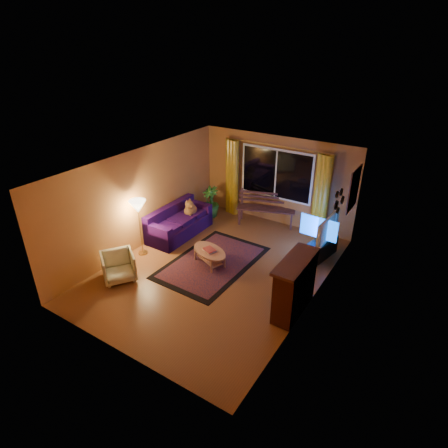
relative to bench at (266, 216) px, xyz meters
The scene contains 22 objects.
floor 2.69m from the bench, 87.68° to the right, with size 4.50×6.00×0.02m, color brown.
ceiling 3.51m from the bench, 87.68° to the right, with size 4.50×6.00×0.02m, color white.
wall_back 1.07m from the bench, 71.86° to the left, with size 4.50×0.02×2.50m, color #BB743B.
wall_left 3.58m from the bench, 128.77° to the right, with size 0.02×6.00×2.50m, color #BB743B.
wall_right 3.71m from the bench, 48.52° to the right, with size 0.02×6.00×2.50m, color #BB743B.
window 1.24m from the bench, 67.82° to the left, with size 2.00×0.02×1.30m, color black.
curtain_rod 2.02m from the bench, 63.87° to the left, with size 0.03×0.03×3.20m, color #BF8C3F.
curtain_left 1.53m from the bench, behind, with size 0.36×0.36×2.24m, color gold.
curtain_right 1.71m from the bench, ahead, with size 0.36×0.36×2.24m, color gold.
bench is the anchor object (origin of this frame).
potted_plant 1.70m from the bench, 166.44° to the right, with size 0.51×0.51×0.92m, color #235B1E.
sofa 2.47m from the bench, 133.31° to the right, with size 0.83×1.94×0.79m, color #250845.
dog 2.16m from the bench, 140.41° to the right, with size 0.29×0.40×0.44m, color #9F6733, non-canonical shape.
armchair 4.42m from the bench, 110.03° to the right, with size 0.68×0.64×0.70m, color beige.
floor_lamp 3.62m from the bench, 120.93° to the right, with size 0.24×0.24×1.42m, color #BF8C3F.
rug 2.52m from the bench, 93.23° to the right, with size 1.72×2.72×0.02m, color maroon.
coffee_table 2.59m from the bench, 93.62° to the right, with size 1.02×1.02×0.37m, color #B17156.
tv_console 2.12m from the bench, 25.01° to the right, with size 0.36×1.08×0.45m, color black.
television 2.19m from the bench, 25.01° to the right, with size 1.16×0.15×0.67m, color black.
fireplace 3.77m from the bench, 54.97° to the right, with size 0.40×1.20×1.10m, color maroon.
mirror_cluster 3.11m from the bench, 30.74° to the right, with size 0.06×0.60×0.56m, color black, non-canonical shape.
painting 2.73m from the bench, ahead, with size 0.04×0.76×0.96m, color #C86C0B.
Camera 1 is at (4.05, -6.04, 4.87)m, focal length 30.00 mm.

